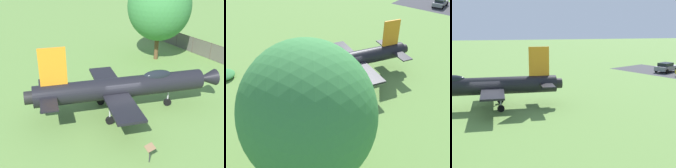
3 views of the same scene
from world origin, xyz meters
TOP-DOWN VIEW (x-y plane):
  - ground_plane at (0.00, 0.00)m, footprint 200.00×200.00m
  - display_jet at (0.35, 0.01)m, footprint 14.36×9.05m
  - info_plaque at (0.07, -5.86)m, footprint 0.71×0.62m
  - parked_car_gray at (-25.32, -15.77)m, footprint 4.34×3.62m

SIDE VIEW (x-z plane):
  - ground_plane at x=0.00m, z-range 0.00..0.00m
  - parked_car_gray at x=-25.32m, z-range 0.03..1.46m
  - info_plaque at x=0.07m, z-range 0.28..1.43m
  - display_jet at x=0.35m, z-range -0.63..4.70m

